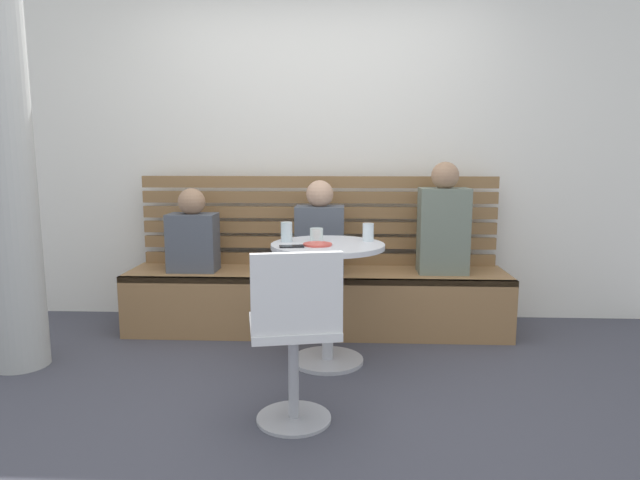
# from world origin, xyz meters

# --- Properties ---
(ground) EXTENTS (8.00, 8.00, 0.00)m
(ground) POSITION_xyz_m (0.00, 0.00, 0.00)
(ground) COLOR #42424C
(back_wall) EXTENTS (5.20, 0.10, 2.90)m
(back_wall) POSITION_xyz_m (0.00, 1.64, 1.45)
(back_wall) COLOR white
(back_wall) RESTS_ON ground
(concrete_pillar) EXTENTS (0.32, 0.32, 2.80)m
(concrete_pillar) POSITION_xyz_m (-1.75, 0.45, 1.40)
(concrete_pillar) COLOR #B2B2AD
(concrete_pillar) RESTS_ON ground
(booth_bench) EXTENTS (2.70, 0.52, 0.44)m
(booth_bench) POSITION_xyz_m (0.00, 1.20, 0.22)
(booth_bench) COLOR olive
(booth_bench) RESTS_ON ground
(booth_backrest) EXTENTS (2.65, 0.04, 0.67)m
(booth_backrest) POSITION_xyz_m (0.00, 1.44, 0.78)
(booth_backrest) COLOR olive
(booth_backrest) RESTS_ON booth_bench
(cafe_table) EXTENTS (0.68, 0.68, 0.74)m
(cafe_table) POSITION_xyz_m (0.10, 0.59, 0.52)
(cafe_table) COLOR #ADADB2
(cafe_table) RESTS_ON ground
(white_chair) EXTENTS (0.47, 0.47, 0.85)m
(white_chair) POSITION_xyz_m (-0.03, -0.23, 0.46)
(white_chair) COLOR #ADADB2
(white_chair) RESTS_ON ground
(person_adult) EXTENTS (0.34, 0.22, 0.78)m
(person_adult) POSITION_xyz_m (0.89, 1.19, 0.79)
(person_adult) COLOR slate
(person_adult) RESTS_ON booth_bench
(person_child_left) EXTENTS (0.34, 0.22, 0.65)m
(person_child_left) POSITION_xyz_m (0.02, 1.18, 0.73)
(person_child_left) COLOR #4C515B
(person_child_left) RESTS_ON booth_bench
(person_child_middle) EXTENTS (0.34, 0.22, 0.59)m
(person_child_middle) POSITION_xyz_m (-0.88, 1.18, 0.70)
(person_child_middle) COLOR #4C515B
(person_child_middle) RESTS_ON booth_bench
(cup_glass_tall) EXTENTS (0.07, 0.07, 0.12)m
(cup_glass_tall) POSITION_xyz_m (-0.15, 0.65, 0.80)
(cup_glass_tall) COLOR silver
(cup_glass_tall) RESTS_ON cafe_table
(cup_glass_short) EXTENTS (0.08, 0.08, 0.08)m
(cup_glass_short) POSITION_xyz_m (0.03, 0.68, 0.78)
(cup_glass_short) COLOR silver
(cup_glass_short) RESTS_ON cafe_table
(cup_water_clear) EXTENTS (0.07, 0.07, 0.11)m
(cup_water_clear) POSITION_xyz_m (0.34, 0.70, 0.80)
(cup_water_clear) COLOR white
(cup_water_clear) RESTS_ON cafe_table
(plate_small) EXTENTS (0.17, 0.17, 0.01)m
(plate_small) POSITION_xyz_m (0.04, 0.52, 0.75)
(plate_small) COLOR #DB4C42
(plate_small) RESTS_ON cafe_table
(phone_on_table) EXTENTS (0.15, 0.09, 0.01)m
(phone_on_table) POSITION_xyz_m (-0.10, 0.46, 0.74)
(phone_on_table) COLOR black
(phone_on_table) RESTS_ON cafe_table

